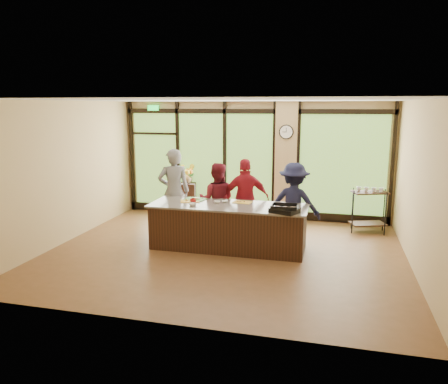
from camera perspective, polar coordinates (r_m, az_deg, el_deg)
The scene contains 25 objects.
floor at distance 8.83m, azimuth 0.08°, elevation -7.93°, with size 7.00×7.00×0.00m, color brown.
ceiling at distance 8.34m, azimuth 0.09°, elevation 11.93°, with size 7.00×7.00×0.00m, color silver.
back_wall at distance 11.35m, azimuth 3.82°, elevation 4.16°, with size 7.00×7.00×0.00m, color tan.
left_wall at distance 9.90m, azimuth -19.97°, elevation 2.45°, with size 6.00×6.00×0.00m, color tan.
right_wall at distance 8.33m, azimuth 24.13°, elevation 0.57°, with size 6.00×6.00×0.00m, color tan.
window_wall at distance 11.30m, azimuth 4.59°, elevation 3.57°, with size 6.90×0.12×3.00m.
island_base at distance 8.97m, azimuth 0.56°, elevation -4.66°, with size 3.10×1.00×0.88m, color black.
countertop at distance 8.86m, azimuth 0.56°, elevation -1.80°, with size 3.20×1.10×0.04m, color slate.
wall_clock at distance 11.03m, azimuth 8.13°, elevation 7.77°, with size 0.36×0.04×0.36m.
cook_left at distance 9.95m, azimuth -6.56°, elevation 0.05°, with size 0.71×0.47×1.96m, color slate.
cook_midleft at distance 9.68m, azimuth -0.95°, elevation -1.07°, with size 0.81×0.63×1.67m, color maroon.
cook_midright at distance 9.57m, azimuth 2.84°, elevation -0.91°, with size 1.04×0.43×1.77m, color maroon.
cook_right at distance 9.31m, azimuth 9.09°, elevation -1.51°, with size 1.12×0.64×1.73m, color #161732.
roasting_pan at distance 8.28m, azimuth 7.90°, elevation -2.40°, with size 0.49×0.38×0.09m, color black.
mixing_bowl at distance 8.49m, azimuth 7.61°, elevation -2.07°, with size 0.32×0.32×0.08m, color silver.
cutting_board_left at distance 9.36m, azimuth -3.83°, elevation -0.95°, with size 0.44×0.33×0.01m, color #4B9536.
cutting_board_center at distance 9.20m, azimuth -4.44°, elevation -1.18°, with size 0.40×0.30×0.01m, color gold.
cutting_board_right at distance 9.07m, azimuth 2.42°, elevation -1.33°, with size 0.37×0.28×0.01m, color gold.
prep_bowl_near at distance 8.80m, azimuth -4.13°, elevation -1.62°, with size 0.15×0.15×0.05m, color white.
prep_bowl_mid at distance 9.00m, azimuth -0.93°, elevation -1.32°, with size 0.14×0.14×0.04m, color white.
prep_bowl_far at distance 9.08m, azimuth 0.12°, elevation -1.24°, with size 0.13×0.13×0.03m, color white.
red_ramekin at distance 9.00m, azimuth -4.07°, elevation -1.17°, with size 0.12×0.12×0.10m, color #A31210.
flower_stand at distance 11.73m, azimuth -4.76°, elevation -0.91°, with size 0.43×0.43×0.87m, color black.
flower_vase at distance 11.62m, azimuth -4.80°, elevation 1.87°, with size 0.27×0.27×0.28m, color olive.
bar_cart at distance 10.60m, azimuth 18.40°, elevation -1.66°, with size 0.88×0.68×1.06m.
Camera 1 is at (2.05, -8.08, 2.91)m, focal length 35.00 mm.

